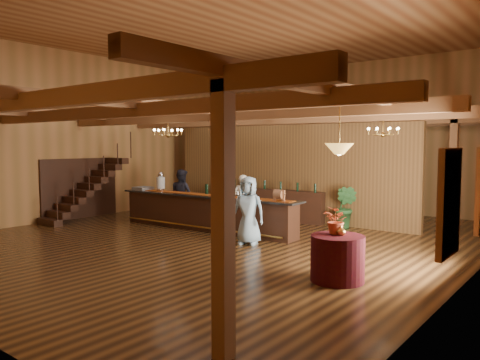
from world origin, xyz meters
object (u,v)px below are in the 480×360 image
Objects in this scene: beverage_dispenser at (161,182)px; chandelier_right at (383,131)px; pendant_lamp at (339,149)px; floor_plant at (345,207)px; round_table at (337,258)px; guest at (248,210)px; tasting_bar at (206,212)px; backbar_shelf at (272,205)px; raffle_drum at (279,194)px; staff_second at (182,195)px; bartender at (243,201)px; chandelier_left at (168,132)px.

chandelier_right is (6.47, 1.59, 1.51)m from beverage_dispenser.
pendant_lamp is 5.80m from floor_plant.
beverage_dispenser is 0.75× the size of chandelier_right.
guest is at bearing 154.76° from round_table.
round_table is at bearing -17.38° from beverage_dispenser.
backbar_shelf is (0.53, 2.64, -0.02)m from tasting_bar.
raffle_drum is (4.33, 0.12, -0.11)m from beverage_dispenser.
bartender is at bearing -171.29° from staff_second.
raffle_drum reaches higher than floor_plant.
round_table is at bearing 124.78° from bartender.
tasting_bar is 6.09m from pendant_lamp.
guest is (-3.16, 1.49, -1.56)m from pendant_lamp.
guest reaches higher than bartender.
floor_plant is (0.90, 3.54, -0.22)m from guest.
bartender is at bearing 47.97° from tasting_bar.
chandelier_left reaches higher than round_table.
tasting_bar is 4.11m from floor_plant.
pendant_lamp is 0.72× the size of floor_plant.
raffle_drum is at bearing 140.14° from round_table.
pendant_lamp is (7.17, -2.24, 1.10)m from beverage_dispenser.
raffle_drum is at bearing 177.69° from staff_second.
staff_second is at bearing 152.97° from tasting_bar.
staff_second reaches higher than tasting_bar.
guest is (3.93, -1.60, 0.01)m from staff_second.
chandelier_right is at bearing -37.47° from floor_plant.
staff_second is at bearing 84.96° from beverage_dispenser.
bartender is at bearing 19.50° from beverage_dispenser.
bartender is 3.02m from floor_plant.
raffle_drum is (2.48, 0.08, 0.68)m from tasting_bar.
staff_second is (-1.24, 1.73, -1.98)m from chandelier_left.
backbar_shelf is 1.81m from bartender.
staff_second is at bearing -150.00° from backbar_shelf.
chandelier_left reaches higher than raffle_drum.
floor_plant reaches higher than backbar_shelf.
chandelier_left is 0.48× the size of staff_second.
backbar_shelf is 4.39m from chandelier_left.
chandelier_left is 2.97m from bartender.
tasting_bar is 10.20× the size of beverage_dispenser.
tasting_bar reaches higher than round_table.
chandelier_left is at bearing 166.99° from round_table.
bartender is at bearing 145.71° from round_table.
raffle_drum is at bearing 18.56° from chandelier_left.
tasting_bar is at bearing 1.37° from beverage_dispenser.
floor_plant is at bearing 39.04° from tasting_bar.
staff_second is (-2.48, -0.06, 0.04)m from bartender.
staff_second is at bearing 156.50° from round_table.
beverage_dispenser is 4.10m from guest.
tasting_bar is 2.54m from chandelier_left.
bartender is at bearing 55.37° from chandelier_left.
beverage_dispenser is 0.62× the size of round_table.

